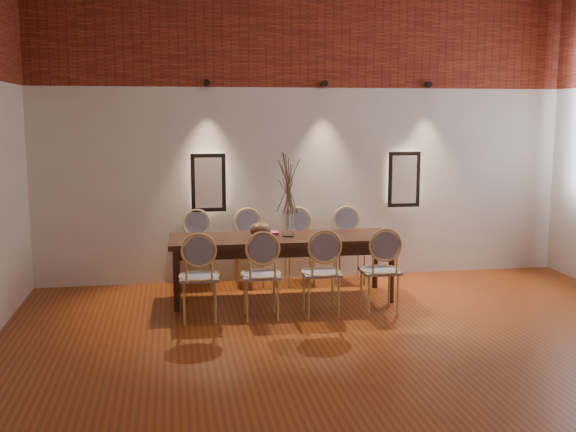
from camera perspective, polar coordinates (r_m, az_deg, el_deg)
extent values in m
cube|color=#8F3E16|center=(5.84, 8.66, -13.28)|extent=(7.00, 7.00, 0.02)
cube|color=silver|center=(8.86, 1.61, 7.56)|extent=(7.00, 0.10, 4.00)
cube|color=maroon|center=(8.86, 1.74, 15.66)|extent=(7.00, 0.02, 1.50)
cube|color=#FFEAC6|center=(8.64, -6.76, 2.83)|extent=(0.36, 0.06, 0.66)
cube|color=#FFEAC6|center=(9.15, 9.73, 3.09)|extent=(0.36, 0.06, 0.66)
cylinder|color=black|center=(8.57, -6.90, 11.15)|extent=(0.08, 0.10, 0.08)
cylinder|color=black|center=(8.78, 3.10, 11.13)|extent=(0.08, 0.10, 0.08)
cylinder|color=black|center=(9.20, 11.79, 10.85)|extent=(0.08, 0.10, 0.08)
cube|color=#351A10|center=(7.93, -0.50, -4.40)|extent=(2.63, 0.91, 0.75)
cylinder|color=silver|center=(7.84, 0.01, -0.64)|extent=(0.14, 0.14, 0.30)
ellipsoid|color=#563221|center=(7.76, -2.36, -1.20)|extent=(0.24, 0.24, 0.18)
cube|color=#932A5E|center=(8.00, -1.79, -1.45)|extent=(0.26, 0.19, 0.03)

